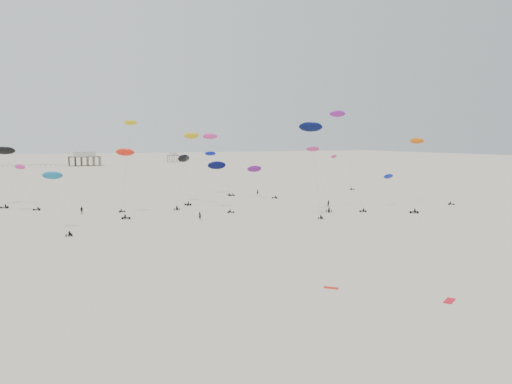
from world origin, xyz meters
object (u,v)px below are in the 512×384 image
rig_0 (424,154)px  rig_9 (215,163)px  pavilion_small (173,158)px  rig_4 (125,165)px  spectator_0 (200,219)px  pavilion_main (85,160)px

rig_0 → rig_9: size_ratio=1.15×
pavilion_small → rig_4: 277.84m
spectator_0 → pavilion_main: bearing=-41.4°
pavilion_main → rig_9: bearing=-83.6°
rig_9 → pavilion_small: bearing=-10.7°
pavilion_main → rig_0: (68.91, -248.74, 9.91)m
pavilion_small → spectator_0: pavilion_small is taller
spectator_0 → rig_9: bearing=-65.1°
rig_9 → spectator_0: rig_9 is taller
pavilion_small → rig_0: bearing=-90.2°
pavilion_small → rig_9: 236.06m
pavilion_main → pavilion_small: (70.00, 30.00, -0.74)m
pavilion_main → pavilion_small: size_ratio=2.33×
pavilion_small → rig_0: 278.94m
rig_0 → rig_4: size_ratio=1.13×
rig_9 → rig_0: bearing=-134.8°
rig_0 → rig_9: 66.53m
rig_0 → pavilion_main: bearing=-104.8°
spectator_0 → rig_0: bearing=-129.6°
rig_9 → pavilion_main: bearing=7.3°
rig_9 → rig_4: bearing=134.7°
rig_4 → rig_9: 49.08m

